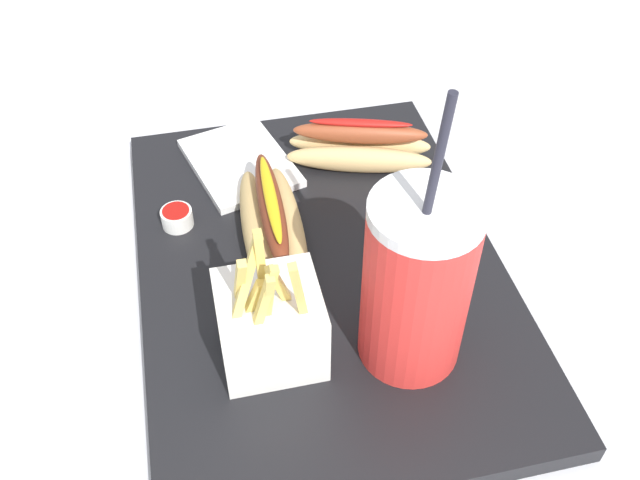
{
  "coord_description": "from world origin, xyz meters",
  "views": [
    {
      "loc": [
        0.47,
        -0.11,
        0.53
      ],
      "look_at": [
        0.0,
        0.0,
        0.05
      ],
      "focal_mm": 39.85,
      "sensor_mm": 36.0,
      "label": 1
    }
  ],
  "objects_px": {
    "fries_basket": "(270,323)",
    "ketchup_cup_1": "(177,217)",
    "soda_cup": "(417,284)",
    "hot_dog_2": "(360,147)",
    "hot_dog_1": "(272,224)",
    "napkin_stack": "(240,163)"
  },
  "relations": [
    {
      "from": "fries_basket",
      "to": "ketchup_cup_1",
      "type": "distance_m",
      "value": 0.2
    },
    {
      "from": "soda_cup",
      "to": "hot_dog_1",
      "type": "xyz_separation_m",
      "value": [
        -0.16,
        -0.09,
        -0.06
      ]
    },
    {
      "from": "soda_cup",
      "to": "napkin_stack",
      "type": "relative_size",
      "value": 1.97
    },
    {
      "from": "soda_cup",
      "to": "napkin_stack",
      "type": "xyz_separation_m",
      "value": [
        -0.29,
        -0.11,
        -0.08
      ]
    },
    {
      "from": "soda_cup",
      "to": "hot_dog_2",
      "type": "bearing_deg",
      "value": 174.57
    },
    {
      "from": "soda_cup",
      "to": "ketchup_cup_1",
      "type": "distance_m",
      "value": 0.29
    },
    {
      "from": "ketchup_cup_1",
      "to": "napkin_stack",
      "type": "relative_size",
      "value": 0.24
    },
    {
      "from": "fries_basket",
      "to": "ketchup_cup_1",
      "type": "bearing_deg",
      "value": -159.67
    },
    {
      "from": "fries_basket",
      "to": "hot_dog_1",
      "type": "xyz_separation_m",
      "value": [
        -0.14,
        0.03,
        -0.02
      ]
    },
    {
      "from": "ketchup_cup_1",
      "to": "napkin_stack",
      "type": "xyz_separation_m",
      "value": [
        -0.08,
        0.08,
        -0.01
      ]
    },
    {
      "from": "soda_cup",
      "to": "ketchup_cup_1",
      "type": "xyz_separation_m",
      "value": [
        -0.2,
        -0.19,
        -0.07
      ]
    },
    {
      "from": "soda_cup",
      "to": "fries_basket",
      "type": "bearing_deg",
      "value": -99.99
    },
    {
      "from": "fries_basket",
      "to": "hot_dog_2",
      "type": "bearing_deg",
      "value": 149.32
    },
    {
      "from": "fries_basket",
      "to": "napkin_stack",
      "type": "relative_size",
      "value": 1.09
    },
    {
      "from": "fries_basket",
      "to": "hot_dog_1",
      "type": "height_order",
      "value": "fries_basket"
    },
    {
      "from": "soda_cup",
      "to": "hot_dog_2",
      "type": "relative_size",
      "value": 1.57
    },
    {
      "from": "hot_dog_2",
      "to": "soda_cup",
      "type": "bearing_deg",
      "value": -5.43
    },
    {
      "from": "fries_basket",
      "to": "hot_dog_2",
      "type": "relative_size",
      "value": 0.87
    },
    {
      "from": "fries_basket",
      "to": "ketchup_cup_1",
      "type": "xyz_separation_m",
      "value": [
        -0.18,
        -0.07,
        -0.03
      ]
    },
    {
      "from": "soda_cup",
      "to": "fries_basket",
      "type": "distance_m",
      "value": 0.13
    },
    {
      "from": "hot_dog_1",
      "to": "fries_basket",
      "type": "bearing_deg",
      "value": -10.42
    },
    {
      "from": "soda_cup",
      "to": "napkin_stack",
      "type": "distance_m",
      "value": 0.32
    }
  ]
}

